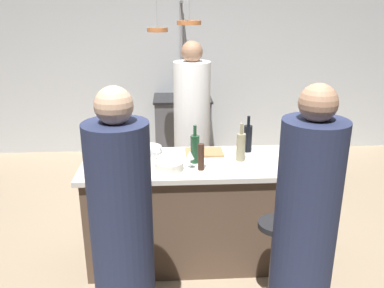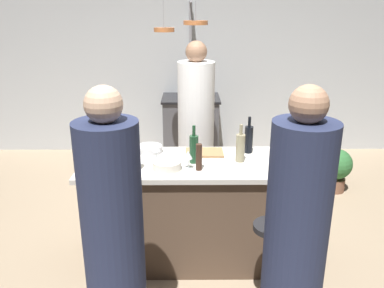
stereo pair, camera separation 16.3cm
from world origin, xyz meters
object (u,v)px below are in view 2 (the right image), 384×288
(bar_stool_right, at_px, (269,262))
(bar_stool_left, at_px, (116,263))
(wine_bottle_white, at_px, (240,147))
(wine_glass_by_chef, at_px, (107,148))
(potted_plant, at_px, (336,167))
(guest_right, at_px, (295,242))
(wine_bottle_dark, at_px, (249,139))
(wine_glass_near_right_guest, at_px, (188,156))
(wine_bottle_amber, at_px, (135,157))
(pepper_mill, at_px, (199,157))
(chef, at_px, (196,134))
(stove_range, at_px, (191,128))
(mixing_bowl_steel, at_px, (150,149))
(wine_bottle_green, at_px, (194,148))
(cutting_board, at_px, (204,152))
(mixing_bowl_ceramic, at_px, (167,165))
(guest_left, at_px, (113,239))
(wine_glass_near_left_guest, at_px, (156,148))
(wine_bottle_red, at_px, (115,153))

(bar_stool_right, bearing_deg, bar_stool_left, 180.00)
(wine_bottle_white, distance_m, wine_glass_by_chef, 1.08)
(potted_plant, height_order, wine_bottle_white, wine_bottle_white)
(guest_right, bearing_deg, bar_stool_right, 97.17)
(potted_plant, bearing_deg, wine_bottle_dark, -138.00)
(wine_bottle_white, distance_m, wine_glass_near_right_guest, 0.45)
(wine_bottle_white, height_order, wine_glass_by_chef, wine_bottle_white)
(wine_bottle_amber, xyz_separation_m, wine_bottle_dark, (0.92, 0.38, 0.01))
(guest_right, height_order, pepper_mill, guest_right)
(chef, xyz_separation_m, wine_bottle_dark, (0.44, -0.77, 0.20))
(guest_right, bearing_deg, pepper_mill, 122.83)
(stove_range, relative_size, pepper_mill, 4.24)
(wine_bottle_white, bearing_deg, wine_glass_near_right_guest, -160.51)
(mixing_bowl_steel, bearing_deg, guest_right, -52.26)
(chef, xyz_separation_m, wine_bottle_amber, (-0.48, -1.15, 0.19))
(bar_stool_right, height_order, wine_bottle_amber, wine_bottle_amber)
(bar_stool_right, relative_size, mixing_bowl_steel, 3.14)
(chef, bearing_deg, potted_plant, 11.38)
(bar_stool_right, bearing_deg, wine_bottle_green, 131.32)
(cutting_board, xyz_separation_m, mixing_bowl_ceramic, (-0.30, -0.34, 0.02))
(wine_glass_near_right_guest, relative_size, mixing_bowl_ceramic, 0.67)
(bar_stool_right, xyz_separation_m, wine_bottle_dark, (-0.06, 0.84, 0.65))
(guest_left, xyz_separation_m, wine_bottle_amber, (0.04, 0.80, 0.21))
(wine_bottle_green, height_order, mixing_bowl_steel, wine_bottle_green)
(wine_glass_by_chef, bearing_deg, wine_glass_near_left_guest, 0.33)
(wine_bottle_white, distance_m, mixing_bowl_ceramic, 0.61)
(wine_bottle_green, bearing_deg, guest_left, -117.02)
(cutting_board, distance_m, mixing_bowl_ceramic, 0.46)
(chef, distance_m, mixing_bowl_steel, 0.87)
(guest_left, xyz_separation_m, mixing_bowl_ceramic, (0.28, 0.82, 0.14))
(pepper_mill, height_order, wine_bottle_amber, wine_bottle_amber)
(stove_range, xyz_separation_m, potted_plant, (1.71, -1.13, -0.15))
(wine_glass_near_left_guest, bearing_deg, bar_stool_right, -38.17)
(cutting_board, height_order, wine_bottle_dark, wine_bottle_dark)
(wine_glass_near_right_guest, bearing_deg, bar_stool_right, -39.72)
(cutting_board, bearing_deg, wine_glass_near_left_guest, -159.22)
(wine_glass_near_right_guest, relative_size, wine_glass_by_chef, 1.00)
(chef, relative_size, guest_right, 1.03)
(mixing_bowl_ceramic, height_order, mixing_bowl_steel, mixing_bowl_ceramic)
(wine_bottle_dark, bearing_deg, potted_plant, 42.00)
(guest_right, bearing_deg, wine_bottle_white, 101.36)
(cutting_board, distance_m, wine_bottle_red, 0.78)
(bar_stool_right, relative_size, pepper_mill, 3.24)
(cutting_board, bearing_deg, wine_bottle_dark, 3.94)
(pepper_mill, xyz_separation_m, mixing_bowl_steel, (-0.42, 0.40, -0.08))
(wine_glass_near_left_guest, bearing_deg, wine_bottle_red, -152.79)
(wine_bottle_amber, bearing_deg, mixing_bowl_steel, 79.90)
(wine_bottle_amber, bearing_deg, wine_glass_near_left_guest, 54.97)
(guest_left, relative_size, wine_bottle_white, 5.49)
(stove_range, relative_size, cutting_board, 2.78)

